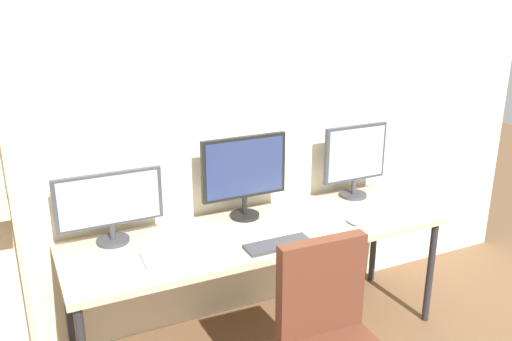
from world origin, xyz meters
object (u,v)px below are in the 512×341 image
Objects in this scene: monitor_right at (355,158)px; keyboard_main at (278,245)px; monitor_left at (110,204)px; desk at (260,238)px; monitor_center at (244,172)px; computer_mouse at (353,221)px; laptop_closed at (174,255)px.

keyboard_main is (-0.80, -0.44, -0.26)m from monitor_right.
desk is at bearing -14.85° from monitor_left.
monitor_left is 1.18× the size of monitor_right.
monitor_left is 1.08× the size of monitor_center.
computer_mouse is at bearing -16.40° from desk.
computer_mouse is at bearing -0.52° from laptop_closed.
monitor_center is 0.71m from computer_mouse.
computer_mouse is (-0.26, -0.37, -0.26)m from monitor_right.
monitor_right is at bearing 14.85° from desk.
computer_mouse is at bearing -15.47° from monitor_left.
monitor_center is (0.00, 0.21, 0.34)m from desk.
monitor_left is 1.41m from computer_mouse.
desk is 0.56m from laptop_closed.
monitor_left is 0.80m from monitor_center.
laptop_closed is (-0.55, 0.12, 0.00)m from keyboard_main.
monitor_left is at bearing -180.00° from monitor_center.
monitor_center is at bearing 0.00° from monitor_left.
laptop_closed is (-0.55, -0.11, 0.06)m from desk.
desk is 4.57× the size of monitor_right.
keyboard_main is 0.54m from computer_mouse.
monitor_right is (0.80, -0.00, -0.02)m from monitor_center.
keyboard_main is at bearing -28.91° from monitor_left.
computer_mouse is (0.54, -0.37, -0.28)m from monitor_center.
monitor_center reaches higher than laptop_closed.
desk is 23.35× the size of computer_mouse.
monitor_left is at bearing 164.53° from computer_mouse.
laptop_closed is at bearing 177.21° from computer_mouse.
monitor_left reaches higher than computer_mouse.
desk is at bearing -165.15° from monitor_right.
monitor_center is 5.60× the size of computer_mouse.
monitor_right reaches higher than laptop_closed.
monitor_left is at bearing 151.09° from keyboard_main.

